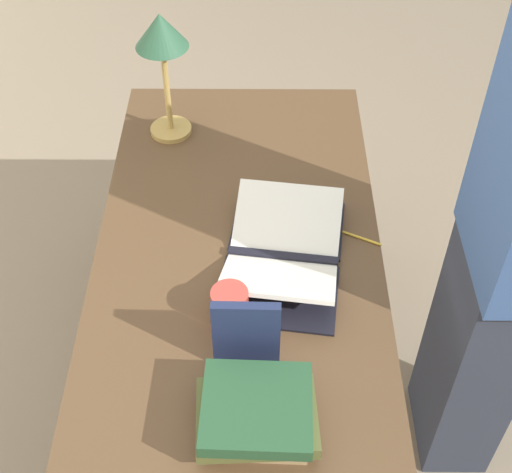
# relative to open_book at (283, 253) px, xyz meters

# --- Properties ---
(ground_plane) EXTENTS (12.00, 12.00, 0.00)m
(ground_plane) POSITION_rel_open_book_xyz_m (0.02, 0.12, -0.75)
(ground_plane) COLOR gray
(reading_desk) EXTENTS (1.55, 0.77, 0.72)m
(reading_desk) POSITION_rel_open_book_xyz_m (0.02, 0.12, -0.11)
(reading_desk) COLOR brown
(reading_desk) RESTS_ON ground_plane
(open_book) EXTENTS (0.50, 0.36, 0.09)m
(open_book) POSITION_rel_open_book_xyz_m (0.00, 0.00, 0.00)
(open_book) COLOR black
(open_book) RESTS_ON reading_desk
(book_stack_tall) EXTENTS (0.22, 0.26, 0.11)m
(book_stack_tall) POSITION_rel_open_book_xyz_m (-0.50, 0.07, 0.03)
(book_stack_tall) COLOR tan
(book_stack_tall) RESTS_ON reading_desk
(book_standing_upright) EXTENTS (0.02, 0.15, 0.21)m
(book_standing_upright) POSITION_rel_open_book_xyz_m (-0.32, 0.09, 0.08)
(book_standing_upright) COLOR #1E284C
(book_standing_upright) RESTS_ON reading_desk
(reading_lamp) EXTENTS (0.16, 0.16, 0.41)m
(reading_lamp) POSITION_rel_open_book_xyz_m (0.55, 0.35, 0.29)
(reading_lamp) COLOR tan
(reading_lamp) RESTS_ON reading_desk
(coffee_mug) EXTENTS (0.09, 0.12, 0.10)m
(coffee_mug) POSITION_rel_open_book_xyz_m (-0.20, 0.13, 0.02)
(coffee_mug) COLOR #B74238
(coffee_mug) RESTS_ON reading_desk
(pencil) EXTENTS (0.08, 0.15, 0.01)m
(pencil) POSITION_rel_open_book_xyz_m (0.09, -0.20, -0.02)
(pencil) COLOR gold
(pencil) RESTS_ON reading_desk
(person_reader) EXTENTS (0.36, 0.22, 1.70)m
(person_reader) POSITION_rel_open_book_xyz_m (-0.09, -0.55, 0.10)
(person_reader) COLOR #2D3342
(person_reader) RESTS_ON ground_plane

